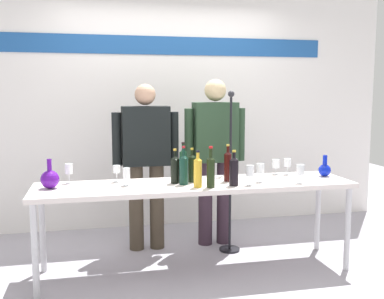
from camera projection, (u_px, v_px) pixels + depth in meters
ground_plane at (196, 270)px, 3.89m from camera, size 10.00×10.00×0.00m
back_wall at (167, 94)px, 5.12m from camera, size 5.20×0.11×3.00m
display_table at (196, 190)px, 3.80m from camera, size 2.67×0.62×0.77m
decanter_blue_left at (50, 179)px, 3.57m from camera, size 0.15×0.15×0.24m
decanter_blue_right at (325, 169)px, 4.08m from camera, size 0.11×0.11×0.20m
presenter_left at (146, 155)px, 4.32m from camera, size 0.64×0.22×1.61m
presenter_right at (215, 151)px, 4.47m from camera, size 0.62×0.22×1.65m
wine_bottle_0 at (192, 167)px, 3.83m from camera, size 0.07×0.07×0.29m
wine_bottle_1 at (198, 171)px, 3.61m from camera, size 0.07×0.07×0.30m
wine_bottle_2 at (183, 163)px, 4.00m from camera, size 0.07×0.07×0.32m
wine_bottle_3 at (228, 165)px, 3.85m from camera, size 0.07×0.07×0.32m
wine_bottle_4 at (211, 170)px, 3.60m from camera, size 0.07×0.07×0.33m
wine_bottle_5 at (175, 169)px, 3.77m from camera, size 0.07×0.07×0.29m
wine_bottle_6 at (184, 169)px, 3.72m from camera, size 0.08×0.08×0.32m
wine_bottle_7 at (234, 170)px, 3.67m from camera, size 0.08×0.08×0.29m
wine_glass_left_0 at (69, 169)px, 3.77m from camera, size 0.06×0.06×0.17m
wine_glass_left_1 at (117, 170)px, 3.83m from camera, size 0.06×0.06×0.14m
wine_glass_left_2 at (127, 174)px, 3.67m from camera, size 0.06×0.06×0.15m
wine_glass_right_0 at (260, 169)px, 3.82m from camera, size 0.07×0.07×0.16m
wine_glass_right_1 at (250, 171)px, 3.69m from camera, size 0.06×0.06×0.17m
wine_glass_right_2 at (300, 170)px, 3.77m from camera, size 0.07×0.07×0.16m
wine_glass_right_3 at (287, 163)px, 4.17m from camera, size 0.07×0.07×0.15m
wine_glass_right_4 at (276, 164)px, 4.18m from camera, size 0.07×0.07×0.14m
wine_glass_right_5 at (234, 164)px, 4.09m from camera, size 0.06×0.06×0.16m
microphone_stand at (230, 198)px, 4.31m from camera, size 0.20×0.20×1.54m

